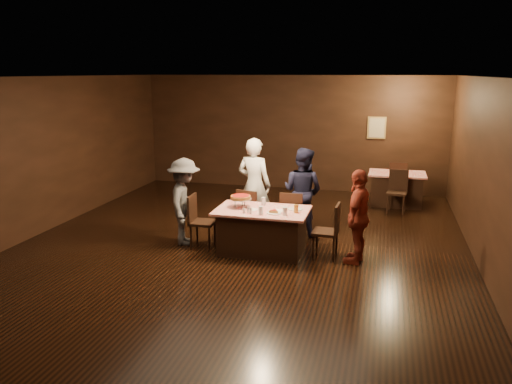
# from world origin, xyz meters

# --- Properties ---
(room) EXTENTS (10.00, 10.04, 3.02)m
(room) POSITION_xyz_m (0.00, 0.01, 2.14)
(room) COLOR black
(room) RESTS_ON ground
(main_table) EXTENTS (1.60, 1.00, 0.77)m
(main_table) POSITION_xyz_m (0.44, 0.00, 0.39)
(main_table) COLOR #AE110B
(main_table) RESTS_ON ground
(back_table) EXTENTS (1.30, 0.90, 0.77)m
(back_table) POSITION_xyz_m (2.75, 3.91, 0.39)
(back_table) COLOR #BD0E0C
(back_table) RESTS_ON ground
(chair_far_left) EXTENTS (0.50, 0.50, 0.95)m
(chair_far_left) POSITION_xyz_m (0.04, 0.75, 0.47)
(chair_far_left) COLOR black
(chair_far_left) RESTS_ON ground
(chair_far_right) EXTENTS (0.42, 0.42, 0.95)m
(chair_far_right) POSITION_xyz_m (0.84, 0.75, 0.47)
(chair_far_right) COLOR black
(chair_far_right) RESTS_ON ground
(chair_end_left) EXTENTS (0.44, 0.44, 0.95)m
(chair_end_left) POSITION_xyz_m (-0.66, 0.00, 0.47)
(chair_end_left) COLOR black
(chair_end_left) RESTS_ON ground
(chair_end_right) EXTENTS (0.44, 0.44, 0.95)m
(chair_end_right) POSITION_xyz_m (1.54, 0.00, 0.47)
(chair_end_right) COLOR black
(chair_end_right) RESTS_ON ground
(chair_back_near) EXTENTS (0.47, 0.47, 0.95)m
(chair_back_near) POSITION_xyz_m (2.75, 3.21, 0.47)
(chair_back_near) COLOR black
(chair_back_near) RESTS_ON ground
(chair_back_far) EXTENTS (0.47, 0.47, 0.95)m
(chair_back_far) POSITION_xyz_m (2.75, 4.51, 0.47)
(chair_back_far) COLOR black
(chair_back_far) RESTS_ON ground
(diner_white_jacket) EXTENTS (0.75, 0.56, 1.86)m
(diner_white_jacket) POSITION_xyz_m (0.00, 1.13, 0.93)
(diner_white_jacket) COLOR white
(diner_white_jacket) RESTS_ON ground
(diner_navy_hoodie) EXTENTS (0.99, 0.88, 1.69)m
(diner_navy_hoodie) POSITION_xyz_m (0.94, 1.21, 0.84)
(diner_navy_hoodie) COLOR black
(diner_navy_hoodie) RESTS_ON ground
(diner_grey_knit) EXTENTS (0.79, 1.12, 1.58)m
(diner_grey_knit) POSITION_xyz_m (-1.03, 0.09, 0.79)
(diner_grey_knit) COLOR #4E4D51
(diner_grey_knit) RESTS_ON ground
(diner_red_shirt) EXTENTS (0.57, 0.98, 1.57)m
(diner_red_shirt) POSITION_xyz_m (2.07, -0.07, 0.79)
(diner_red_shirt) COLOR maroon
(diner_red_shirt) RESTS_ON ground
(pizza_stand) EXTENTS (0.38, 0.38, 0.22)m
(pizza_stand) POSITION_xyz_m (0.04, 0.05, 0.95)
(pizza_stand) COLOR black
(pizza_stand) RESTS_ON main_table
(plate_with_slice) EXTENTS (0.25, 0.25, 0.06)m
(plate_with_slice) POSITION_xyz_m (0.69, -0.18, 0.80)
(plate_with_slice) COLOR white
(plate_with_slice) RESTS_ON main_table
(plate_empty) EXTENTS (0.25, 0.25, 0.01)m
(plate_empty) POSITION_xyz_m (0.99, 0.15, 0.78)
(plate_empty) COLOR white
(plate_empty) RESTS_ON main_table
(glass_front_left) EXTENTS (0.08, 0.08, 0.14)m
(glass_front_left) POSITION_xyz_m (0.49, -0.30, 0.84)
(glass_front_left) COLOR silver
(glass_front_left) RESTS_ON main_table
(glass_front_right) EXTENTS (0.08, 0.08, 0.14)m
(glass_front_right) POSITION_xyz_m (0.89, -0.25, 0.84)
(glass_front_right) COLOR silver
(glass_front_right) RESTS_ON main_table
(glass_amber) EXTENTS (0.08, 0.08, 0.14)m
(glass_amber) POSITION_xyz_m (1.04, -0.05, 0.84)
(glass_amber) COLOR #BF7F26
(glass_amber) RESTS_ON main_table
(glass_back) EXTENTS (0.08, 0.08, 0.14)m
(glass_back) POSITION_xyz_m (0.39, 0.30, 0.84)
(glass_back) COLOR silver
(glass_back) RESTS_ON main_table
(condiments) EXTENTS (0.17, 0.10, 0.09)m
(condiments) POSITION_xyz_m (0.26, -0.28, 0.82)
(condiments) COLOR silver
(condiments) RESTS_ON main_table
(napkin_center) EXTENTS (0.19, 0.19, 0.01)m
(napkin_center) POSITION_xyz_m (0.74, 0.00, 0.77)
(napkin_center) COLOR white
(napkin_center) RESTS_ON main_table
(napkin_left) EXTENTS (0.21, 0.21, 0.01)m
(napkin_left) POSITION_xyz_m (0.29, -0.05, 0.77)
(napkin_left) COLOR white
(napkin_left) RESTS_ON main_table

